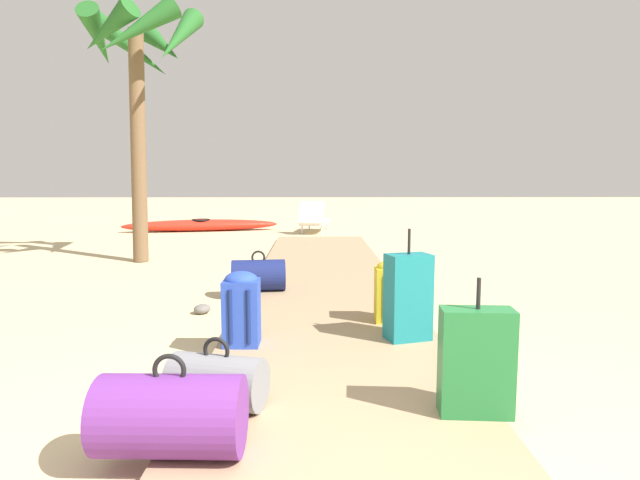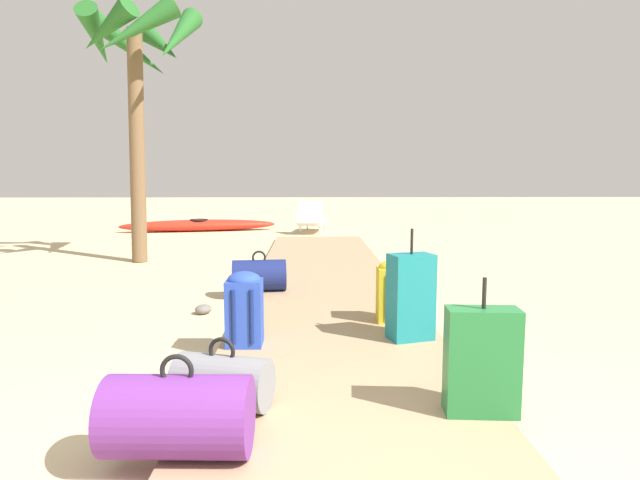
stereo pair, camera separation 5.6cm
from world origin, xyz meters
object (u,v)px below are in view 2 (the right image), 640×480
at_px(backpack_blue, 244,307).
at_px(lounge_chair, 312,220).
at_px(suitcase_teal, 411,297).
at_px(kayak, 199,225).
at_px(duffel_bag_purple, 178,416).
at_px(suitcase_green, 482,361).
at_px(duffel_bag_navy, 259,275).
at_px(duffel_bag_grey, 223,381).
at_px(backpack_yellow, 393,289).
at_px(palm_tree_far_left, 137,59).

height_order(backpack_blue, lounge_chair, lounge_chair).
xyz_separation_m(backpack_blue, suitcase_teal, (1.36, 0.13, 0.04)).
bearing_deg(kayak, duffel_bag_purple, -78.84).
bearing_deg(duffel_bag_purple, suitcase_green, 14.88).
bearing_deg(lounge_chair, backpack_blue, -93.66).
relative_size(duffel_bag_navy, duffel_bag_grey, 1.08).
bearing_deg(backpack_yellow, duffel_bag_navy, 135.42).
relative_size(backpack_yellow, lounge_chair, 0.36).
bearing_deg(palm_tree_far_left, suitcase_green, -58.21).
distance_m(suitcase_green, duffel_bag_purple, 1.67).
bearing_deg(kayak, lounge_chair, -7.87).
bearing_deg(palm_tree_far_left, backpack_yellow, -49.05).
distance_m(suitcase_teal, palm_tree_far_left, 6.55).
xyz_separation_m(duffel_bag_navy, suitcase_green, (1.57, -3.31, 0.12)).
relative_size(duffel_bag_grey, duffel_bag_purple, 0.86).
xyz_separation_m(duffel_bag_grey, kayak, (-2.37, 10.85, -0.09)).
bearing_deg(suitcase_green, backpack_blue, 139.60).
relative_size(backpack_yellow, kayak, 0.14).
bearing_deg(duffel_bag_navy, backpack_blue, -87.91).
relative_size(duffel_bag_navy, suitcase_teal, 0.71).
distance_m(suitcase_green, lounge_chair, 10.59).
distance_m(backpack_yellow, suitcase_teal, 0.55).
xyz_separation_m(duffel_bag_grey, lounge_chair, (0.58, 10.44, 0.09)).
bearing_deg(suitcase_teal, suitcase_green, -84.41).
bearing_deg(backpack_blue, duffel_bag_purple, -93.84).
bearing_deg(duffel_bag_purple, suitcase_teal, 51.26).
relative_size(duffel_bag_navy, palm_tree_far_left, 0.16).
relative_size(suitcase_green, duffel_bag_purple, 1.11).
xyz_separation_m(backpack_blue, duffel_bag_grey, (0.01, -1.17, -0.16)).
height_order(backpack_yellow, suitcase_teal, suitcase_teal).
xyz_separation_m(lounge_chair, kayak, (-2.95, 0.41, -0.18)).
xyz_separation_m(duffel_bag_navy, palm_tree_far_left, (-2.18, 2.74, 3.04)).
bearing_deg(duffel_bag_navy, duffel_bag_grey, -88.47).
height_order(duffel_bag_purple, palm_tree_far_left, palm_tree_far_left).
height_order(backpack_yellow, duffel_bag_purple, backpack_yellow).
distance_m(duffel_bag_purple, palm_tree_far_left, 7.47).
relative_size(suitcase_green, kayak, 0.20).
bearing_deg(lounge_chair, backpack_yellow, -85.30).
distance_m(suitcase_teal, duffel_bag_purple, 2.36).
relative_size(backpack_yellow, palm_tree_far_left, 0.14).
distance_m(duffel_bag_navy, backpack_yellow, 1.93).
xyz_separation_m(duffel_bag_purple, kayak, (-2.25, 11.39, -0.13)).
height_order(duffel_bag_navy, duffel_bag_grey, duffel_bag_navy).
distance_m(backpack_yellow, backpack_blue, 1.47).
distance_m(backpack_blue, lounge_chair, 9.30).
relative_size(duffel_bag_navy, backpack_yellow, 1.14).
height_order(duffel_bag_grey, duffel_bag_purple, duffel_bag_purple).
height_order(backpack_yellow, palm_tree_far_left, palm_tree_far_left).
height_order(backpack_yellow, duffel_bag_grey, backpack_yellow).
relative_size(duffel_bag_navy, suitcase_green, 0.84).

